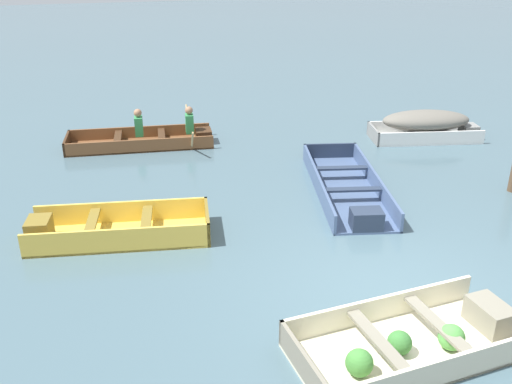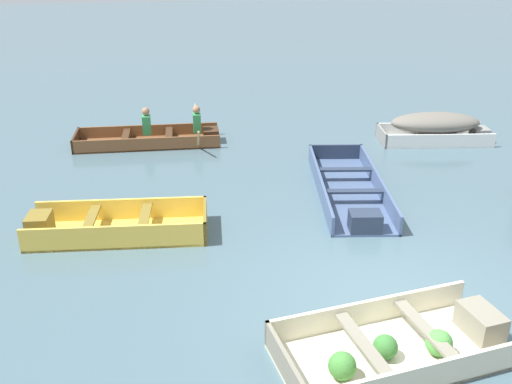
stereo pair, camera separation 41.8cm
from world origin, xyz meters
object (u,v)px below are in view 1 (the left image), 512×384
(rowboat_wooden_brown_with_crew, at_px, (149,138))
(skiff_slate_blue_near_moored, at_px, (348,189))
(skiff_yellow_mid_moored, at_px, (111,230))
(skiff_white_far_moored, at_px, (427,123))
(dinghy_cream_foreground, at_px, (415,341))

(rowboat_wooden_brown_with_crew, bearing_deg, skiff_slate_blue_near_moored, -48.34)
(skiff_yellow_mid_moored, distance_m, skiff_white_far_moored, 8.11)
(skiff_yellow_mid_moored, bearing_deg, skiff_slate_blue_near_moored, 7.89)
(rowboat_wooden_brown_with_crew, bearing_deg, dinghy_cream_foreground, -73.81)
(dinghy_cream_foreground, xyz_separation_m, rowboat_wooden_brown_with_crew, (-2.36, 8.15, 0.03))
(skiff_yellow_mid_moored, bearing_deg, dinghy_cream_foreground, -48.10)
(skiff_yellow_mid_moored, xyz_separation_m, rowboat_wooden_brown_with_crew, (1.00, 4.40, 0.02))
(skiff_white_far_moored, height_order, rowboat_wooden_brown_with_crew, rowboat_wooden_brown_with_crew)
(skiff_yellow_mid_moored, bearing_deg, rowboat_wooden_brown_with_crew, 77.23)
(skiff_yellow_mid_moored, relative_size, skiff_white_far_moored, 1.11)
(dinghy_cream_foreground, distance_m, skiff_slate_blue_near_moored, 4.47)
(skiff_white_far_moored, bearing_deg, skiff_slate_blue_near_moored, -140.59)
(skiff_slate_blue_near_moored, distance_m, skiff_yellow_mid_moored, 4.41)
(skiff_yellow_mid_moored, relative_size, rowboat_wooden_brown_with_crew, 0.87)
(dinghy_cream_foreground, height_order, rowboat_wooden_brown_with_crew, rowboat_wooden_brown_with_crew)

